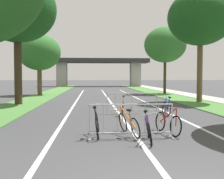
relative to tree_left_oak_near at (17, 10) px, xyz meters
name	(u,v)px	position (x,y,z in m)	size (l,w,h in m)	color
grass_verge_left	(46,95)	(0.21, 9.74, -6.19)	(2.69, 59.10, 0.05)	#477A38
grass_verge_right	(162,94)	(12.18, 9.74, -6.19)	(2.69, 59.10, 0.05)	#477A38
sidewalk_path_right	(185,94)	(14.60, 9.74, -6.17)	(2.16, 59.10, 0.08)	#ADA89E
lane_stripe_center	(110,101)	(6.19, 2.66, -6.21)	(0.14, 34.19, 0.01)	silver
lane_stripe_right_lane	(142,101)	(8.74, 2.66, -6.21)	(0.14, 34.19, 0.01)	silver
lane_stripe_left_lane	(76,101)	(3.64, 2.66, -6.21)	(0.14, 34.19, 0.01)	silver
overpass_bridge	(99,66)	(6.19, 34.41, -2.30)	(19.02, 4.33, 5.34)	#2D2D30
tree_left_oak_near	(17,10)	(0.00, 0.00, 0.00)	(5.07, 5.07, 8.41)	#3D2D1E
tree_left_pine_far	(39,52)	(-0.39, 9.43, -1.94)	(4.23, 4.23, 6.10)	brown
tree_right_cypress_far	(200,18)	(12.57, 0.83, -0.16)	(4.66, 4.66, 8.06)	brown
tree_right_maple_mid	(165,45)	(12.72, 10.77, -0.92)	(4.50, 4.50, 7.22)	#3D2D1E
crowd_barrier_nearest	(131,121)	(5.99, -10.25, -5.69)	(2.55, 0.47, 1.05)	#ADADB2
crowd_barrier_second	(132,103)	(6.82, -4.82, -5.69)	(2.56, 0.52, 1.05)	#ADADB2
bicycle_black_0	(97,124)	(4.98, -9.80, -5.83)	(0.48, 1.63, 1.00)	black
bicycle_blue_1	(167,108)	(8.42, -5.41, -5.85)	(0.45, 1.63, 0.92)	black
bicycle_orange_2	(129,124)	(5.98, -9.78, -5.85)	(0.74, 1.68, 0.94)	black
bicycle_yellow_3	(123,107)	(6.31, -5.25, -5.84)	(0.54, 1.68, 0.97)	black
bicycle_purple_4	(148,129)	(6.45, -10.60, -5.86)	(0.57, 1.69, 0.89)	black
bicycle_red_5	(168,122)	(7.28, -9.65, -5.84)	(0.68, 1.64, 0.98)	black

